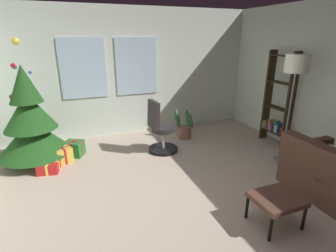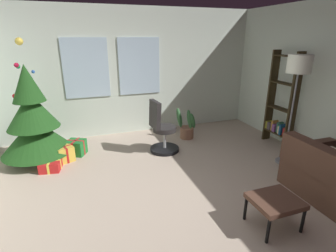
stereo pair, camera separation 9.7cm
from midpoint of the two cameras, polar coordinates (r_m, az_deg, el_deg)
The scene contains 11 objects.
ground_plane at distance 3.65m, azimuth 4.34°, elevation -17.14°, with size 5.55×5.84×0.10m, color #B5A28F.
wall_back_with_windows at distance 5.82m, azimuth -7.46°, elevation 11.66°, with size 5.55×0.12×2.70m.
footstool at distance 3.32m, azimuth 23.39°, elevation -15.18°, with size 0.53×0.46×0.37m.
holiday_tree at distance 4.98m, azimuth -27.04°, elevation 0.79°, with size 1.18×1.18×2.09m.
gift_box_red at distance 4.75m, azimuth -23.89°, elevation -7.87°, with size 0.37×0.39×0.17m.
gift_box_green at distance 5.13m, azimuth -19.08°, elevation -4.49°, with size 0.41×0.39×0.29m.
gift_box_gold at distance 4.94m, azimuth -21.32°, elevation -5.72°, with size 0.36×0.35×0.28m.
office_chair at distance 4.89m, azimuth -0.82°, elevation -1.38°, with size 0.56×0.56×1.01m.
bookshelf at distance 5.58m, azimuth 24.05°, elevation 3.98°, with size 0.18×0.64×1.86m.
floor_lamp at distance 4.64m, azimuth 27.37°, elevation 10.53°, with size 0.37×0.37×1.84m.
potted_plant at distance 5.59m, azimuth 4.66°, elevation -0.40°, with size 0.43×0.38×0.68m.
Camera 2 is at (-1.18, -2.69, 2.11)m, focal length 27.61 mm.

